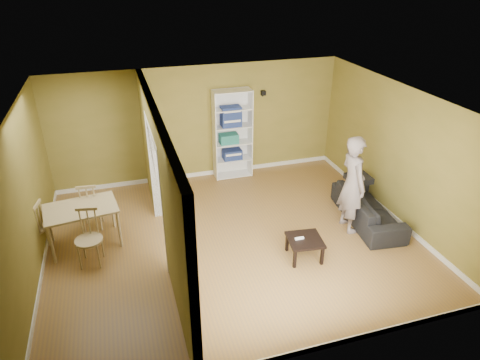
% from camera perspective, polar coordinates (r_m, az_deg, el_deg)
% --- Properties ---
extents(room_shell, '(6.50, 6.50, 6.50)m').
position_cam_1_polar(room_shell, '(7.26, -1.06, 0.51)').
color(room_shell, olive).
rests_on(room_shell, ground).
extents(partition, '(0.22, 5.50, 2.60)m').
position_cam_1_polar(partition, '(7.07, -10.46, -0.76)').
color(partition, olive).
rests_on(partition, ground).
extents(wall_speaker, '(0.10, 0.10, 0.10)m').
position_cam_1_polar(wall_speaker, '(9.87, 3.13, 11.52)').
color(wall_speaker, black).
rests_on(wall_speaker, room_shell).
extents(sofa, '(2.02, 1.04, 0.74)m').
position_cam_1_polar(sofa, '(8.64, 16.77, -3.10)').
color(sofa, '#232328').
rests_on(sofa, ground).
extents(person, '(0.81, 0.64, 2.19)m').
position_cam_1_polar(person, '(7.98, 14.90, 0.48)').
color(person, slate).
rests_on(person, ground).
extents(bookshelf, '(0.87, 0.38, 2.06)m').
position_cam_1_polar(bookshelf, '(9.84, -1.10, 6.19)').
color(bookshelf, white).
rests_on(bookshelf, ground).
extents(paper_box_navy_a, '(0.43, 0.28, 0.22)m').
position_cam_1_polar(paper_box_navy_a, '(9.98, -1.06, 3.47)').
color(paper_box_navy_a, '#334A80').
rests_on(paper_box_navy_a, bookshelf).
extents(paper_box_teal, '(0.42, 0.27, 0.21)m').
position_cam_1_polar(paper_box_teal, '(9.81, -1.52, 5.56)').
color(paper_box_teal, '#116E73').
rests_on(paper_box_teal, bookshelf).
extents(paper_box_navy_b, '(0.44, 0.29, 0.23)m').
position_cam_1_polar(paper_box_navy_b, '(9.68, -1.23, 7.86)').
color(paper_box_navy_b, navy).
rests_on(paper_box_navy_b, bookshelf).
extents(paper_box_navy_c, '(0.44, 0.29, 0.23)m').
position_cam_1_polar(paper_box_navy_c, '(9.60, -1.23, 9.13)').
color(paper_box_navy_c, navy).
rests_on(paper_box_navy_c, bookshelf).
extents(coffee_table, '(0.57, 0.57, 0.38)m').
position_cam_1_polar(coffee_table, '(7.39, 8.64, -8.13)').
color(coffee_table, black).
rests_on(coffee_table, ground).
extents(game_controller, '(0.16, 0.04, 0.03)m').
position_cam_1_polar(game_controller, '(7.33, 7.92, -7.71)').
color(game_controller, white).
rests_on(game_controller, coffee_table).
extents(dining_table, '(1.21, 0.81, 0.76)m').
position_cam_1_polar(dining_table, '(7.95, -20.44, -3.95)').
color(dining_table, tan).
rests_on(dining_table, ground).
extents(chair_left, '(0.53, 0.53, 0.97)m').
position_cam_1_polar(chair_left, '(8.17, -25.99, -5.80)').
color(chair_left, tan).
rests_on(chair_left, ground).
extents(chair_near, '(0.53, 0.53, 0.99)m').
position_cam_1_polar(chair_near, '(7.51, -19.55, -7.38)').
color(chair_near, tan).
rests_on(chair_near, ground).
extents(chair_far, '(0.48, 0.48, 0.98)m').
position_cam_1_polar(chair_far, '(8.49, -19.31, -3.12)').
color(chair_far, '#CCB77F').
rests_on(chair_far, ground).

